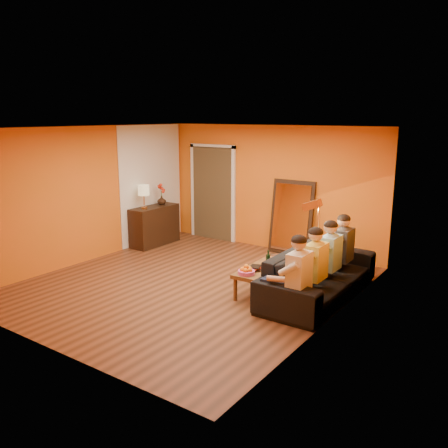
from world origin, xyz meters
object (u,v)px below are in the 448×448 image
Objects in this scene: person_mid_right at (330,259)px; vase at (162,200)px; sofa at (319,274)px; tumbler at (277,265)px; mirror_frame at (292,217)px; person_far_right at (343,251)px; person_far_left at (299,279)px; floor_lamp at (317,245)px; person_mid_left at (316,268)px; wine_bottle at (268,260)px; dog at (275,280)px; coffee_table at (266,280)px; laptop at (287,263)px; sideboard at (155,225)px; table_lamp at (144,197)px.

vase is (-4.37, 0.96, 0.34)m from person_mid_right.
sofa reaches higher than tumbler.
mirror_frame reaches higher than person_far_right.
person_mid_right reaches higher than sofa.
mirror_frame reaches higher than person_far_left.
mirror_frame is 1.25× the size of person_far_left.
floor_lamp is 1.18× the size of person_far_left.
person_mid_left is (0.00, 0.55, 0.00)m from person_far_left.
tumbler is at bearing 67.62° from wine_bottle.
person_far_right is (0.64, 1.14, 0.30)m from dog.
person_mid_left is at bearing -8.95° from coffee_table.
laptop is at bearing -142.98° from floor_lamp.
person_far_left is 12.69× the size of tumbler.
person_far_left is at bearing -61.48° from laptop.
wine_bottle is (-0.70, -0.39, 0.21)m from sofa.
sofa is at bearing 29.39° from wine_bottle.
mirror_frame is 3.29m from person_far_left.
person_mid_left is 3.59× the size of laptop.
sideboard is 0.82× the size of floor_lamp.
mirror_frame is 2.10m from laptop.
sideboard is 4.32m from sofa.
tumbler is 0.48× the size of vase.
coffee_table is at bearing -123.54° from laptop.
wine_bottle is (-0.50, -0.74, -0.14)m from floor_lamp.
laptop is (-0.70, 0.46, -0.18)m from person_mid_left.
vase is (0.00, 0.55, -0.15)m from table_lamp.
mirror_frame is at bearing 108.75° from laptop.
floor_lamp is 1.39m from person_far_left.
coffee_table is at bearing -13.69° from table_lamp.
dog is 1.99× the size of wine_bottle.
person_far_left is at bearing -61.30° from mirror_frame.
wine_bottle is 3.84m from vase.
dog is at bearing -22.54° from vase.
table_lamp is at bearing 167.66° from person_mid_left.
coffee_table is at bearing -72.58° from mirror_frame.
wine_bottle is at bearing 143.89° from person_far_left.
table_lamp is 0.42× the size of person_far_right.
dog is (3.73, -1.30, -0.12)m from sideboard.
mirror_frame reaches higher than wine_bottle.
mirror_frame reaches higher than vase.
person_mid_left is (0.33, -0.80, -0.11)m from floor_lamp.
person_mid_right is 0.55m from person_far_right.
sofa is 0.57m from laptop.
person_far_left is at bearing -90.00° from person_mid_right.
person_far_right is at bearing -38.03° from mirror_frame.
person_far_right reaches higher than wine_bottle.
person_far_right is at bearing 90.00° from person_mid_right.
person_far_right is at bearing 90.00° from person_mid_left.
person_mid_right is (0.13, 0.10, 0.24)m from sofa.
tumbler is (-0.76, 0.78, -0.15)m from person_far_left.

